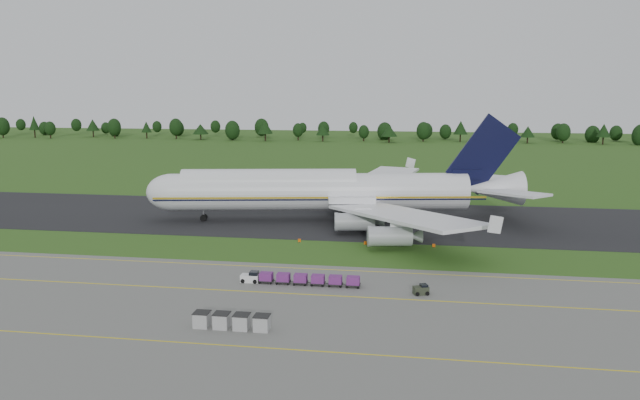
% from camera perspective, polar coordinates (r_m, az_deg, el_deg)
% --- Properties ---
extents(ground, '(600.00, 600.00, 0.00)m').
position_cam_1_polar(ground, '(107.13, -2.38, -4.72)').
color(ground, '#2B5218').
rests_on(ground, ground).
extents(apron, '(300.00, 52.00, 0.06)m').
position_cam_1_polar(apron, '(75.70, -7.46, -11.26)').
color(apron, '#63635F').
rests_on(apron, ground).
extents(taxiway, '(300.00, 40.00, 0.08)m').
position_cam_1_polar(taxiway, '(133.95, -0.06, -1.64)').
color(taxiway, black).
rests_on(taxiway, ground).
extents(apron_markings, '(300.00, 30.20, 0.01)m').
position_cam_1_polar(apron_markings, '(82.00, -6.08, -9.48)').
color(apron_markings, yellow).
rests_on(apron_markings, apron).
extents(tree_line, '(531.90, 22.04, 11.96)m').
position_cam_1_polar(tree_line, '(322.71, 9.29, 6.31)').
color(tree_line, black).
rests_on(tree_line, ground).
extents(aircraft, '(80.06, 76.56, 22.39)m').
position_cam_1_polar(aircraft, '(130.49, 0.64, 0.88)').
color(aircraft, white).
rests_on(aircraft, ground).
extents(baggage_train, '(17.22, 1.56, 1.50)m').
position_cam_1_polar(baggage_train, '(89.31, -1.99, -7.21)').
color(baggage_train, silver).
rests_on(baggage_train, apron).
extents(utility_cart, '(2.29, 1.80, 1.11)m').
position_cam_1_polar(utility_cart, '(86.26, 9.21, -8.17)').
color(utility_cart, '#2C3223').
rests_on(utility_cart, apron).
extents(uld_row, '(9.03, 1.83, 1.81)m').
position_cam_1_polar(uld_row, '(74.35, -8.08, -10.90)').
color(uld_row, '#A2A2A2').
rests_on(uld_row, apron).
extents(edge_markers, '(24.52, 0.30, 0.60)m').
position_cam_1_polar(edge_markers, '(111.80, 4.18, -3.95)').
color(edge_markers, '#F05607').
rests_on(edge_markers, ground).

